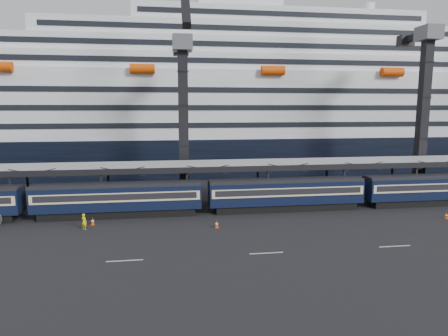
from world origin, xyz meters
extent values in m
plane|color=black|center=(0.00, 0.00, 0.00)|extent=(260.00, 260.00, 0.00)
cube|color=beige|center=(-26.00, -4.00, 0.01)|extent=(3.00, 0.15, 0.02)
cube|color=beige|center=(-14.00, -4.00, 0.01)|extent=(3.00, 0.15, 0.02)
cube|color=beige|center=(-2.00, -4.00, 0.01)|extent=(3.00, 0.15, 0.02)
cube|color=black|center=(-28.00, 10.00, 0.45)|extent=(17.48, 2.40, 0.90)
cube|color=black|center=(-28.00, 10.00, 2.25)|extent=(19.00, 2.80, 2.70)
cube|color=beige|center=(-28.00, 10.00, 2.55)|extent=(18.62, 2.92, 1.05)
cube|color=black|center=(-28.00, 10.00, 2.60)|extent=(17.86, 2.98, 0.70)
cube|color=black|center=(-28.00, 10.00, 3.75)|extent=(19.00, 2.50, 0.35)
cube|color=black|center=(-8.00, 10.00, 0.45)|extent=(17.48, 2.40, 0.90)
cube|color=black|center=(-8.00, 10.00, 2.25)|extent=(19.00, 2.80, 2.70)
cube|color=beige|center=(-8.00, 10.00, 2.55)|extent=(18.62, 2.92, 1.05)
cube|color=black|center=(-8.00, 10.00, 2.60)|extent=(17.86, 2.98, 0.70)
cube|color=black|center=(-8.00, 10.00, 3.75)|extent=(19.00, 2.50, 0.35)
cube|color=black|center=(12.00, 10.00, 0.45)|extent=(17.48, 2.40, 0.90)
cube|color=black|center=(12.00, 10.00, 2.25)|extent=(19.00, 2.80, 2.70)
cube|color=beige|center=(12.00, 10.00, 2.55)|extent=(18.62, 2.92, 1.05)
cube|color=black|center=(12.00, 10.00, 2.60)|extent=(17.86, 2.98, 0.70)
cube|color=black|center=(12.00, 10.00, 3.75)|extent=(19.00, 2.50, 0.35)
cube|color=gray|center=(0.00, 14.00, 5.40)|extent=(130.00, 6.00, 0.25)
cube|color=black|center=(0.00, 11.00, 5.10)|extent=(130.00, 0.25, 0.70)
cube|color=black|center=(0.00, 17.00, 5.10)|extent=(130.00, 0.25, 0.70)
cube|color=black|center=(-40.00, 11.20, 2.70)|extent=(0.25, 0.25, 5.40)
cube|color=black|center=(-40.00, 16.80, 2.70)|extent=(0.25, 0.25, 5.40)
cube|color=black|center=(-30.00, 11.20, 2.70)|extent=(0.25, 0.25, 5.40)
cube|color=black|center=(-30.00, 16.80, 2.70)|extent=(0.25, 0.25, 5.40)
cube|color=black|center=(-20.00, 11.20, 2.70)|extent=(0.25, 0.25, 5.40)
cube|color=black|center=(-20.00, 16.80, 2.70)|extent=(0.25, 0.25, 5.40)
cube|color=black|center=(-10.00, 11.20, 2.70)|extent=(0.25, 0.25, 5.40)
cube|color=black|center=(-10.00, 16.80, 2.70)|extent=(0.25, 0.25, 5.40)
cube|color=black|center=(0.00, 11.20, 2.70)|extent=(0.25, 0.25, 5.40)
cube|color=black|center=(0.00, 16.80, 2.70)|extent=(0.25, 0.25, 5.40)
cube|color=black|center=(10.00, 11.20, 2.70)|extent=(0.25, 0.25, 5.40)
cube|color=black|center=(10.00, 16.80, 2.70)|extent=(0.25, 0.25, 5.40)
cube|color=black|center=(0.00, 46.00, 3.50)|extent=(200.00, 28.00, 7.00)
cube|color=silver|center=(0.00, 46.00, 13.00)|extent=(190.00, 26.88, 12.00)
cube|color=silver|center=(0.00, 46.00, 20.50)|extent=(160.00, 24.64, 3.00)
cube|color=black|center=(0.00, 33.63, 20.50)|extent=(153.60, 0.12, 0.90)
cube|color=silver|center=(0.00, 46.00, 23.50)|extent=(124.00, 21.84, 3.00)
cube|color=black|center=(0.00, 35.03, 23.50)|extent=(119.04, 0.12, 0.90)
cube|color=silver|center=(0.00, 46.00, 26.50)|extent=(90.00, 19.04, 3.00)
cube|color=black|center=(0.00, 36.43, 26.50)|extent=(86.40, 0.12, 0.90)
cube|color=silver|center=(0.00, 46.00, 29.50)|extent=(56.00, 16.24, 3.00)
cube|color=black|center=(0.00, 37.83, 29.50)|extent=(53.76, 0.12, 0.90)
cube|color=silver|center=(-8.00, 46.00, 32.00)|extent=(16.00, 12.00, 2.50)
cylinder|color=silver|center=(20.00, 46.00, 32.50)|extent=(2.80, 2.80, 3.00)
cylinder|color=#DB4406|center=(-26.00, 31.96, 18.80)|extent=(4.00, 1.60, 1.60)
cylinder|color=#DB4406|center=(-4.00, 31.96, 18.80)|extent=(4.00, 1.60, 1.60)
cylinder|color=#DB4406|center=(18.00, 31.96, 18.80)|extent=(4.00, 1.60, 1.60)
cube|color=#4D5055|center=(-20.00, 19.00, 1.00)|extent=(4.50, 4.50, 2.00)
cube|color=black|center=(-20.00, 19.00, 11.00)|extent=(1.30, 1.30, 18.00)
cube|color=#4D5055|center=(-20.00, 19.00, 21.00)|extent=(2.60, 3.20, 2.00)
cube|color=black|center=(-20.00, 21.52, 21.00)|extent=(0.90, 5.04, 0.90)
cube|color=black|center=(-20.00, 24.04, 20.80)|extent=(2.20, 1.60, 1.60)
cube|color=#4D5055|center=(15.00, 18.00, 1.00)|extent=(4.50, 4.50, 2.00)
cube|color=black|center=(15.00, 18.00, 12.00)|extent=(1.30, 1.30, 20.00)
cube|color=#4D5055|center=(15.00, 18.00, 23.00)|extent=(2.60, 3.20, 2.00)
cube|color=black|center=(15.00, 20.80, 23.00)|extent=(0.90, 5.60, 0.90)
cube|color=black|center=(15.00, 23.60, 22.80)|extent=(2.20, 1.60, 1.60)
imported|color=#FCEE0D|center=(-30.98, 5.32, 0.85)|extent=(0.74, 0.67, 1.69)
cube|color=#DB4406|center=(-30.43, 6.92, 0.02)|extent=(0.42, 0.42, 0.04)
cone|color=#DB4406|center=(-30.43, 6.92, 0.45)|extent=(0.36, 0.36, 0.80)
cylinder|color=white|center=(-30.43, 6.92, 0.45)|extent=(0.30, 0.30, 0.13)
cube|color=#DB4406|center=(-17.34, 3.98, 0.02)|extent=(0.41, 0.41, 0.04)
cone|color=#DB4406|center=(-17.34, 3.98, 0.43)|extent=(0.35, 0.35, 0.78)
cylinder|color=white|center=(-17.34, 3.98, 0.43)|extent=(0.29, 0.29, 0.13)
cube|color=#DB4406|center=(8.98, 3.69, 0.02)|extent=(0.38, 0.38, 0.04)
cone|color=#DB4406|center=(8.98, 3.69, 0.40)|extent=(0.32, 0.32, 0.72)
cylinder|color=white|center=(8.98, 3.69, 0.40)|extent=(0.27, 0.27, 0.12)
camera|label=1|loc=(-22.41, -36.22, 12.50)|focal=32.00mm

